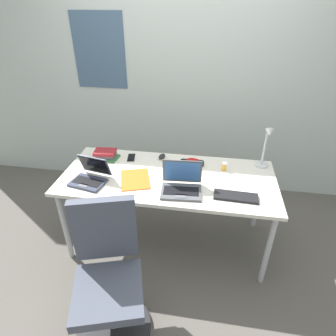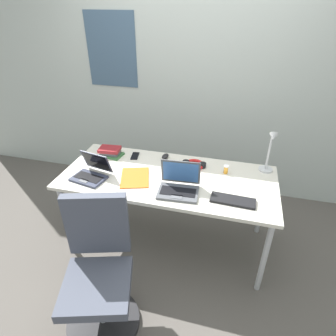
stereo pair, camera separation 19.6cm
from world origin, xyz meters
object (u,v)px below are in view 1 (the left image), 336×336
external_keyboard (236,196)px  book_stack (106,155)px  laptop_back_left (90,177)px  cell_phone (131,158)px  laptop_back_right (181,185)px  computer_mouse (162,156)px  headphones (192,163)px  paper_folder_near_lamp (135,179)px  office_chair (109,283)px  pill_bottle (224,166)px  desk_lamp (265,147)px

external_keyboard → book_stack: book_stack is taller
laptop_back_left → cell_phone: 0.49m
laptop_back_right → computer_mouse: laptop_back_right is taller
laptop_back_right → headphones: bearing=83.4°
headphones → paper_folder_near_lamp: 0.55m
headphones → office_chair: office_chair is taller
external_keyboard → cell_phone: (-0.94, 0.47, -0.01)m
cell_phone → headphones: (0.58, -0.03, 0.01)m
laptop_back_right → laptop_back_left: bearing=179.4°
laptop_back_right → headphones: 0.41m
pill_bottle → book_stack: pill_bottle is taller
paper_folder_near_lamp → book_stack: bearing=139.0°
laptop_back_left → computer_mouse: 0.70m
cell_phone → pill_bottle: (0.86, -0.08, 0.04)m
pill_bottle → book_stack: bearing=177.7°
desk_lamp → book_stack: desk_lamp is taller
laptop_back_right → office_chair: (-0.40, -0.66, -0.39)m
laptop_back_right → external_keyboard: 0.42m
desk_lamp → paper_folder_near_lamp: (-1.06, -0.37, -0.19)m
book_stack → external_keyboard: bearing=-20.1°
computer_mouse → cell_phone: size_ratio=0.71×
cell_phone → office_chair: office_chair is taller
external_keyboard → headphones: bearing=132.8°
external_keyboard → paper_folder_near_lamp: external_keyboard is taller
desk_lamp → pill_bottle: (-0.33, -0.10, -0.16)m
laptop_back_left → headphones: laptop_back_left is taller
desk_lamp → cell_phone: desk_lamp is taller
pill_bottle → headphones: bearing=169.9°
headphones → paper_folder_near_lamp: headphones is taller
cell_phone → book_stack: size_ratio=0.59×
laptop_back_right → pill_bottle: 0.49m
office_chair → book_stack: bearing=108.6°
laptop_back_right → desk_lamp: bearing=34.9°
computer_mouse → paper_folder_near_lamp: computer_mouse is taller
laptop_back_left → external_keyboard: (1.17, -0.03, -0.03)m
paper_folder_near_lamp → office_chair: size_ratio=0.32×
external_keyboard → office_chair: bearing=-139.6°
pill_bottle → paper_folder_near_lamp: bearing=-159.7°
computer_mouse → headphones: bearing=-5.1°
cell_phone → headphones: headphones is taller
external_keyboard → office_chair: size_ratio=0.34×
cell_phone → office_chair: (0.13, -1.10, -0.35)m
paper_folder_near_lamp → office_chair: bearing=-90.2°
laptop_back_left → headphones: (0.80, 0.40, -0.03)m
office_chair → paper_folder_near_lamp: bearing=89.8°
cell_phone → laptop_back_left: bearing=-126.8°
external_keyboard → computer_mouse: size_ratio=3.44×
pill_bottle → book_stack: (-1.09, 0.04, -0.00)m
laptop_back_right → headphones: size_ratio=1.52×
headphones → computer_mouse: bearing=164.5°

